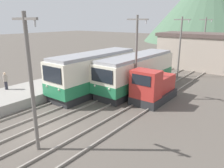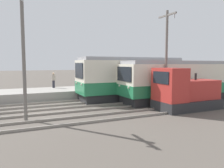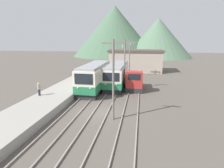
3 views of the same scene
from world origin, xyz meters
name	(u,v)px [view 1 (image 1 of 3)]	position (x,y,z in m)	size (l,w,h in m)	color
ground_plane	(41,130)	(0.00, 0.00, 0.00)	(200.00, 200.00, 0.00)	#564F47
track_left	(19,119)	(-2.60, 0.00, 0.07)	(1.54, 60.00, 0.14)	gray
track_center	(43,130)	(0.20, 0.00, 0.07)	(1.54, 60.00, 0.14)	gray
track_right	(75,146)	(3.20, 0.00, 0.07)	(1.54, 60.00, 0.14)	gray
commuter_train_left	(95,74)	(-2.60, 8.23, 1.79)	(2.84, 10.34, 3.87)	#28282B
commuter_train_center	(137,73)	(0.20, 11.47, 1.65)	(2.84, 11.21, 3.55)	#28282B
shunting_locomotive	(153,88)	(3.20, 9.27, 1.21)	(2.40, 4.81, 3.00)	#28282B
catenary_mast_near	(31,80)	(1.71, -1.36, 3.96)	(2.00, 0.20, 7.27)	slate
catenary_mast_mid	(136,55)	(1.71, 8.76, 3.96)	(2.00, 0.20, 7.27)	slate
catenary_mast_far	(180,45)	(1.71, 18.88, 3.96)	(2.00, 0.20, 7.27)	slate
catenary_mast_distant	(204,39)	(1.71, 29.01, 3.96)	(2.00, 0.20, 7.27)	slate
person_on_platform	(5,80)	(-7.69, 1.87, 1.68)	(0.38, 0.38, 1.59)	#282833
station_building	(204,51)	(2.67, 26.00, 2.56)	(12.60, 6.30, 5.08)	#AD9E8E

